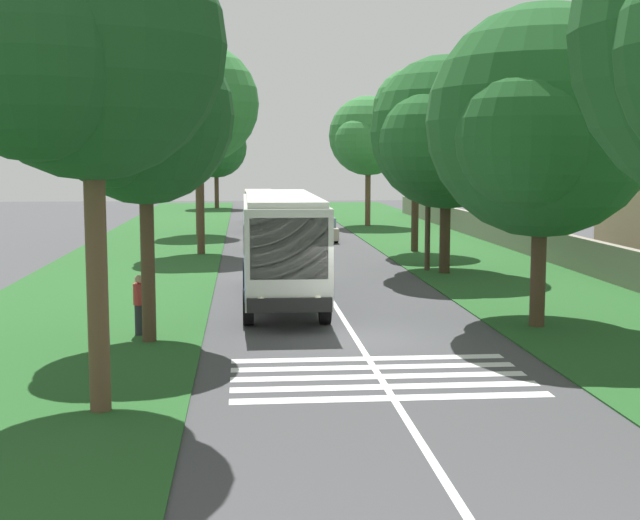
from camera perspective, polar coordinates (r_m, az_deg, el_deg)
ground at (r=24.12m, az=2.38°, el=-5.20°), size 160.00×160.00×0.00m
grass_verge_left at (r=39.06m, az=-12.55°, el=-0.76°), size 120.00×8.00×0.04m
grass_verge_right at (r=40.33m, az=11.22°, el=-0.50°), size 120.00×8.00×0.04m
centre_line at (r=38.85m, az=-0.47°, el=-0.67°), size 110.00×0.16×0.01m
coach_bus at (r=29.82m, az=-2.59°, el=1.24°), size 11.16×2.62×3.73m
zebra_crossing at (r=20.10m, az=3.92°, el=-7.61°), size 4.05×6.80×0.01m
trailing_car_0 at (r=47.40m, az=-3.42°, el=1.45°), size 4.30×1.78×1.43m
trailing_car_1 at (r=52.70m, az=0.07°, el=1.98°), size 4.30×1.78×1.43m
trailing_car_2 at (r=59.88m, az=-4.07°, el=2.53°), size 4.30×1.78×1.43m
trailing_minibus_0 at (r=67.93m, az=-4.05°, el=3.76°), size 6.00×2.14×2.53m
roadside_tree_left_0 at (r=87.37m, az=-6.94°, el=7.25°), size 7.19×6.06×9.10m
roadside_tree_left_1 at (r=17.41m, az=-15.27°, el=12.86°), size 6.52×5.15×9.60m
roadside_tree_left_2 at (r=45.40m, az=-8.16°, el=9.91°), size 7.27×6.12×10.77m
roadside_tree_left_3 at (r=23.69m, az=-11.70°, el=8.93°), size 5.67×4.72×8.41m
roadside_tree_left_4 at (r=57.37m, az=-8.16°, el=8.88°), size 6.57×5.24×9.97m
roadside_tree_right_1 at (r=37.90m, az=7.97°, el=7.96°), size 8.19×6.53×9.30m
roadside_tree_right_2 at (r=64.31m, az=3.04°, el=7.97°), size 6.99×5.78×9.47m
roadside_tree_right_3 at (r=26.33m, az=13.89°, el=8.37°), size 8.07×6.71×9.33m
roadside_tree_right_4 at (r=46.53m, az=6.15°, el=9.49°), size 5.60×4.62×9.71m
utility_pole at (r=38.54m, az=7.10°, el=5.09°), size 0.24×1.40×7.51m
roadside_wall at (r=46.01m, az=13.58°, el=1.28°), size 70.00×0.40×1.50m
pedestrian at (r=24.88m, az=-11.74°, el=-2.85°), size 0.34×0.34×1.69m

